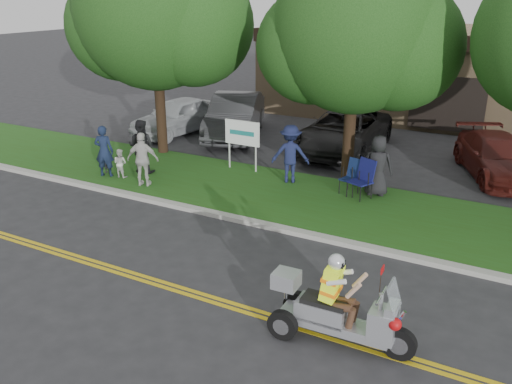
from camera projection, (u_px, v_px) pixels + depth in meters
The scene contains 23 objects.
ground at pixel (205, 282), 11.28m from camera, with size 120.00×120.00×0.00m, color #28282B.
centerline_near at pixel (189, 295), 10.80m from camera, with size 60.00×0.10×0.01m, color gold.
centerline_far at pixel (194, 291), 10.93m from camera, with size 60.00×0.10×0.01m, color gold.
curb at pixel (272, 227), 13.76m from camera, with size 60.00×0.25×0.12m, color #A8A89E.
grass_verge at pixel (306, 200), 15.53m from camera, with size 60.00×4.00×0.10m, color #254E14.
commercial_building at pixel (465, 73), 25.26m from camera, with size 18.00×8.20×4.00m.
tree_left at pixel (157, 16), 18.22m from camera, with size 6.62×5.40×7.78m.
tree_mid at pixel (357, 37), 15.40m from camera, with size 5.88×4.80×7.05m.
business_sign at pixel (242, 136), 17.55m from camera, with size 1.25×0.06×1.75m.
trike_scooter at pixel (335, 312), 9.21m from camera, with size 2.54×0.86×1.67m.
lawn_chair_a at pixel (363, 176), 15.39m from camera, with size 0.78×0.79×1.11m.
lawn_chair_b at pixel (353, 174), 15.71m from camera, with size 0.66×0.68×1.01m.
spectator_adult_left at pixel (104, 151), 17.06m from camera, with size 0.60×0.39×1.65m, color #141E37.
spectator_adult_mid at pixel (141, 146), 17.40m from camera, with size 0.85×0.66×1.74m, color black.
spectator_adult_right at pixel (143, 159), 16.23m from camera, with size 0.97×0.40×1.65m, color beige.
spectator_chair_a at pixel (290, 154), 16.52m from camera, with size 1.16×0.67×1.79m, color #181E43.
spectator_chair_b at pixel (378, 166), 15.47m from camera, with size 0.86×0.56×1.77m, color black.
child_left at pixel (107, 160), 17.45m from camera, with size 0.33×0.22×0.90m, color black.
child_right at pixel (120, 163), 17.09m from camera, with size 0.45×0.35×0.92m, color silver.
parked_car_far_left at pixel (177, 116), 22.59m from camera, with size 1.76×4.36×1.49m, color #B0B4B8.
parked_car_left at pixel (235, 116), 22.06m from camera, with size 1.82×5.21×1.72m, color #323235.
parked_car_mid at pixel (343, 131), 20.08m from camera, with size 2.51×5.45×1.52m, color black.
parked_car_right at pixel (497, 157), 17.38m from camera, with size 1.85×4.56×1.32m, color #4A1511.
Camera 1 is at (5.66, -8.17, 5.75)m, focal length 38.00 mm.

